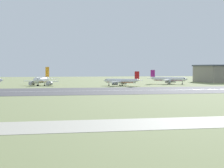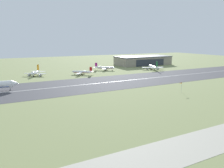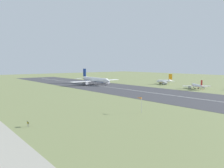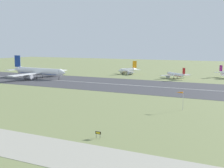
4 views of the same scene
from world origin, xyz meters
name	(u,v)px [view 1 (image 1 of 4)]	position (x,y,z in m)	size (l,w,h in m)	color
runway_strip	(156,90)	(0.00, 126.29, 0.03)	(460.61, 55.05, 0.06)	#3D3D42
runway_centreline	(156,90)	(0.00, 126.29, 0.07)	(414.54, 0.70, 0.01)	silver
airplane_parked_centre	(169,79)	(29.10, 189.75, 2.86)	(21.82, 19.42, 8.26)	white
airplane_parked_east	(41,80)	(-44.66, 184.25, 2.86)	(19.31, 18.31, 10.01)	white
airplane_parked_far_east	(121,81)	(-3.71, 172.37, 2.51)	(19.98, 20.11, 7.68)	white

